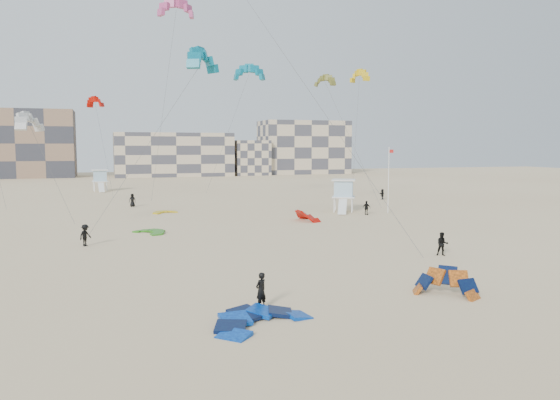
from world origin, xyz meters
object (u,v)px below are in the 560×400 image
object	(u,v)px
kitesurfer_main	(261,291)
lifeguard_tower_near	(344,196)
kite_ground_blue	(260,324)
kite_ground_orange	(445,295)

from	to	relation	value
kitesurfer_main	lifeguard_tower_near	size ratio (longest dim) A/B	0.30
kite_ground_blue	kite_ground_orange	size ratio (longest dim) A/B	1.37
lifeguard_tower_near	kite_ground_orange	bearing A→B (deg)	-79.10
kite_ground_orange	kitesurfer_main	distance (m)	10.48
kitesurfer_main	lifeguard_tower_near	bearing A→B (deg)	-152.25
kite_ground_blue	lifeguard_tower_near	world-z (taller)	lifeguard_tower_near
kite_ground_orange	kitesurfer_main	bearing A→B (deg)	-139.50
lifeguard_tower_near	kitesurfer_main	bearing A→B (deg)	-92.92
kitesurfer_main	lifeguard_tower_near	distance (m)	42.68
kite_ground_blue	kite_ground_orange	bearing A→B (deg)	-19.35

